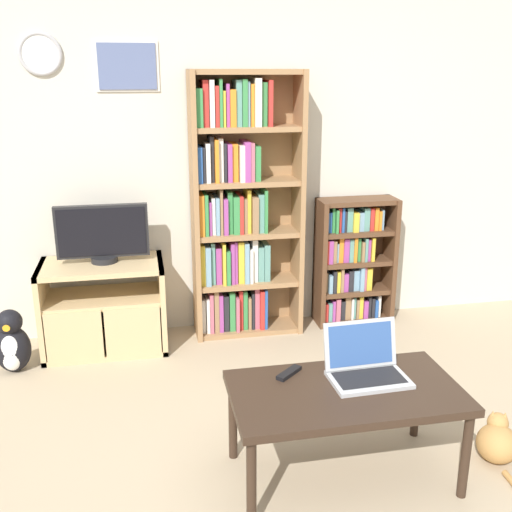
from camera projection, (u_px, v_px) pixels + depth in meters
wall_back at (235, 156)px, 4.37m from camera, size 5.99×0.09×2.60m
tv_stand at (104, 307)px, 4.19m from camera, size 0.84×0.48×0.63m
television at (102, 234)px, 4.08m from camera, size 0.62×0.18×0.40m
bookshelf_tall at (239, 210)px, 4.31m from camera, size 0.79×0.30×1.91m
bookshelf_short at (351, 262)px, 4.63m from camera, size 0.60×0.25×0.98m
coffee_table at (345, 398)px, 2.82m from camera, size 1.08×0.59×0.48m
laptop at (365, 365)px, 2.90m from camera, size 0.38×0.29×0.26m
remote_near_laptop at (289, 373)px, 2.93m from camera, size 0.15×0.14×0.02m
cat at (497, 441)px, 3.04m from camera, size 0.28×0.43×0.24m
penguin_figurine at (12, 344)px, 3.90m from camera, size 0.23×0.21×0.43m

